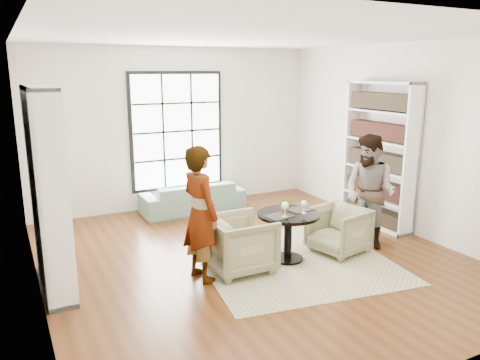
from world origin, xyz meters
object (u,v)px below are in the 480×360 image
sofa (193,197)px  armchair_left (240,243)px  flower_centerpiece (285,205)px  person_left (200,214)px  pedestal_table (288,226)px  armchair_right (338,230)px  person_right (370,192)px  wine_glass_left (285,206)px  wine_glass_right (304,204)px

sofa → armchair_left: armchair_left is taller
armchair_left → flower_centerpiece: 0.82m
armchair_left → person_left: 0.73m
pedestal_table → person_left: size_ratio=0.50×
pedestal_table → person_left: bearing=179.3°
sofa → pedestal_table: bearing=96.7°
armchair_right → person_left: bearing=-104.0°
flower_centerpiece → person_right: bearing=-4.9°
pedestal_table → armchair_left: (-0.73, 0.02, -0.13)m
armchair_left → wine_glass_left: bearing=-103.1°
wine_glass_right → person_left: bearing=175.5°
pedestal_table → wine_glass_right: 0.38m
wine_glass_left → flower_centerpiece: bearing=57.5°
pedestal_table → wine_glass_left: wine_glass_left is taller
wine_glass_right → person_right: bearing=1.2°
wine_glass_right → flower_centerpiece: size_ratio=0.88×
pedestal_table → wine_glass_left: size_ratio=4.00×
armchair_left → armchair_right: armchair_left is taller
armchair_left → sofa: bearing=-8.5°
pedestal_table → flower_centerpiece: (-0.03, 0.04, 0.29)m
sofa → person_left: size_ratio=1.11×
person_left → person_right: (2.65, -0.09, -0.01)m
pedestal_table → wine_glass_left: bearing=-137.7°
armchair_left → person_right: 2.15m
armchair_right → person_left: person_left is taller
armchair_left → wine_glass_left: (0.59, -0.14, 0.47)m
wine_glass_left → flower_centerpiece: wine_glass_left is taller
armchair_left → person_right: person_right is taller
armchair_right → sofa: bearing=-170.1°
sofa → armchair_right: bearing=112.0°
pedestal_table → armchair_right: pedestal_table is taller
sofa → person_right: 3.34m
armchair_right → person_right: bearing=78.5°
armchair_right → wine_glass_left: wine_glass_left is taller
sofa → wine_glass_right: wine_glass_right is taller
wine_glass_left → flower_centerpiece: 0.21m
armchair_left → person_left: person_left is taller
armchair_right → wine_glass_right: 0.80m
wine_glass_left → wine_glass_right: wine_glass_left is taller
pedestal_table → person_right: 1.41m
armchair_right → pedestal_table: bearing=-106.9°
armchair_left → wine_glass_left: 0.77m
sofa → armchair_left: size_ratio=2.33×
armchair_right → wine_glass_left: bearing=-98.5°
armchair_left → pedestal_table: bearing=-90.8°
person_left → person_right: size_ratio=1.02×
pedestal_table → wine_glass_right: size_ratio=4.64×
sofa → flower_centerpiece: bearing=96.2°
armchair_right → flower_centerpiece: (-0.85, 0.12, 0.45)m
person_right → wine_glass_right: person_right is taller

